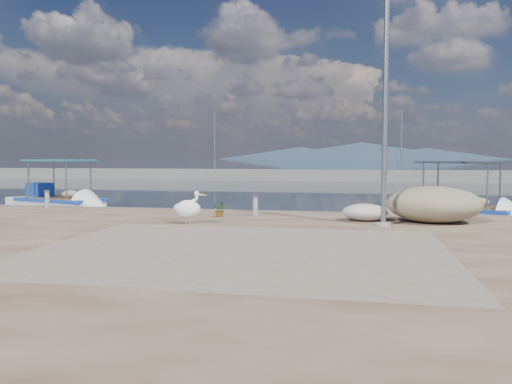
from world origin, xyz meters
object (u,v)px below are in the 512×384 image
Objects in this scene: boat_right at (459,214)px; lamp_post at (385,114)px; boat_left at (60,205)px; bollard_near at (255,204)px; pelican at (189,208)px.

lamp_post is at bearing -85.89° from boat_right.
lamp_post is at bearing -6.52° from boat_left.
boat_right is 8.14× the size of bollard_near.
boat_left is 18.19m from boat_right.
boat_left is 11.66m from pelican.
bollard_near is at bearing 61.42° from pelican.
pelican is 6.50m from lamp_post.
pelican is (9.08, -7.27, 0.76)m from boat_left.
boat_left is 8.60× the size of bollard_near.
pelican is at bearing -119.93° from bollard_near.
boat_left is 11.59m from bollard_near.
lamp_post is at bearing -23.97° from bollard_near.
boat_right is at bearing 29.75° from bollard_near.
boat_right is 11.51m from pelican.
bollard_near is at bearing -6.37° from boat_left.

